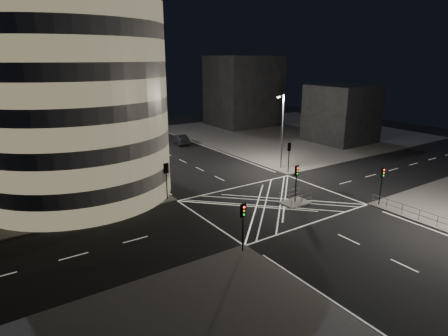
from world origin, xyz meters
TOP-DOWN VIEW (x-y plane):
  - ground at (0.00, 0.00)m, footprint 120.00×120.00m
  - sidewalk_far_right at (29.00, 27.00)m, footprint 42.00×42.00m
  - central_island at (2.00, -1.50)m, footprint 3.00×2.00m
  - office_tower_curved at (-20.74, 18.74)m, footprint 30.00×29.00m
  - building_right_far at (26.00, 40.00)m, footprint 14.00×12.00m
  - building_right_near at (30.00, 16.00)m, footprint 10.00×10.00m
  - building_far_end at (-4.00, 58.00)m, footprint 18.00×8.00m
  - tree_a at (-10.50, 9.00)m, footprint 4.09×4.09m
  - tree_b at (-10.50, 15.00)m, footprint 4.72×4.72m
  - tree_c at (-10.50, 21.00)m, footprint 3.68×3.68m
  - tree_d at (-10.50, 27.00)m, footprint 5.08×5.08m
  - tree_e at (-10.50, 33.00)m, footprint 3.89×3.89m
  - traffic_signal_fl at (-8.80, 6.80)m, footprint 0.55×0.22m
  - traffic_signal_nl at (-8.80, -6.80)m, footprint 0.55×0.22m
  - traffic_signal_fr at (8.80, 6.80)m, footprint 0.55×0.22m
  - traffic_signal_nr at (8.80, -6.80)m, footprint 0.55×0.22m
  - traffic_signal_island at (2.00, -1.50)m, footprint 0.55×0.22m
  - street_lamp_left_near at (-9.44, 12.00)m, footprint 1.25×0.25m
  - street_lamp_left_far at (-9.44, 30.00)m, footprint 1.25×0.25m
  - street_lamp_right_far at (9.44, 9.00)m, footprint 1.25×0.25m
  - railing_near_right at (8.30, -12.15)m, footprint 0.06×11.70m
  - railing_island_south at (2.00, -2.40)m, footprint 2.80×0.06m
  - railing_island_north at (2.00, -0.60)m, footprint 2.80×0.06m
  - sedan at (4.99, 30.34)m, footprint 2.52×5.37m

SIDE VIEW (x-z plane):
  - ground at x=0.00m, z-range 0.00..0.00m
  - sidewalk_far_right at x=29.00m, z-range 0.00..0.15m
  - central_island at x=2.00m, z-range 0.00..0.15m
  - railing_near_right at x=8.30m, z-range 0.15..1.25m
  - railing_island_south at x=2.00m, z-range 0.15..1.25m
  - railing_island_north at x=2.00m, z-range 0.15..1.25m
  - sedan at x=4.99m, z-range 0.00..1.70m
  - traffic_signal_fl at x=-8.80m, z-range 0.91..4.91m
  - traffic_signal_nl at x=-8.80m, z-range 0.91..4.91m
  - traffic_signal_fr at x=8.80m, z-range 0.91..4.91m
  - traffic_signal_nr at x=8.80m, z-range 0.91..4.91m
  - traffic_signal_island at x=2.00m, z-range 0.91..4.91m
  - tree_e at x=-10.50m, z-range 0.90..6.91m
  - tree_a at x=-10.50m, z-range 1.05..7.56m
  - tree_c at x=-10.50m, z-range 1.49..8.44m
  - building_right_near at x=30.00m, z-range 0.15..10.15m
  - tree_d at x=-10.50m, z-range 1.30..9.45m
  - tree_b at x=-10.50m, z-range 1.41..9.36m
  - street_lamp_left_near at x=-9.44m, z-range 0.54..10.54m
  - street_lamp_left_far at x=-9.44m, z-range 0.54..10.54m
  - street_lamp_right_far at x=9.44m, z-range 0.54..10.54m
  - building_right_far at x=26.00m, z-range 0.15..15.15m
  - building_far_end at x=-4.00m, z-range 0.00..18.00m
  - office_tower_curved at x=-20.74m, z-range -0.95..26.25m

